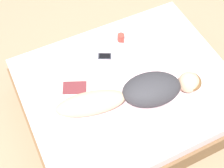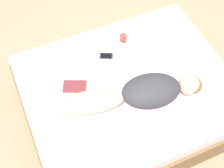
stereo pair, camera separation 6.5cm
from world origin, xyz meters
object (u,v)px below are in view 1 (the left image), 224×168
(coffee_mug, at_px, (121,38))
(cell_phone, at_px, (105,56))
(person, at_px, (138,92))
(open_magazine, at_px, (75,79))

(coffee_mug, relative_size, cell_phone, 0.66)
(person, relative_size, coffee_mug, 13.21)
(person, bearing_deg, coffee_mug, 177.61)
(person, distance_m, cell_phone, 0.60)
(open_magazine, height_order, coffee_mug, coffee_mug)
(open_magazine, distance_m, cell_phone, 0.40)
(person, relative_size, open_magazine, 2.53)
(person, xyz_separation_m, cell_phone, (-0.58, -0.06, -0.10))
(coffee_mug, bearing_deg, person, -14.56)
(coffee_mug, bearing_deg, open_magazine, -68.21)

